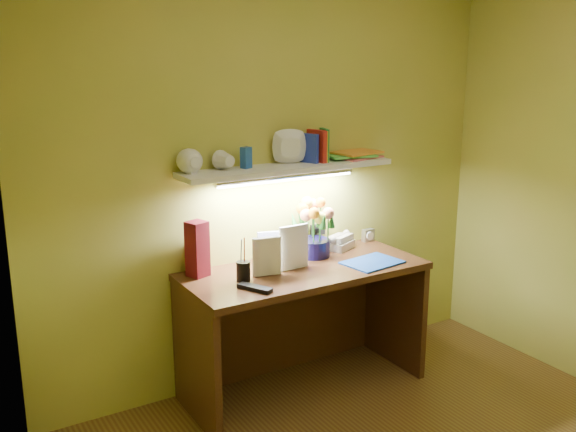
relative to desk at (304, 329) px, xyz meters
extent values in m
cube|color=#3B1E10|center=(0.00, 0.00, 0.00)|extent=(1.40, 0.60, 0.75)
cube|color=#B1B0B5|center=(0.65, 0.25, 0.41)|extent=(0.08, 0.04, 0.08)
cube|color=#5C0D16|center=(-0.57, 0.19, 0.53)|extent=(0.12, 0.12, 0.31)
cylinder|color=black|center=(-0.39, -0.01, 0.47)|extent=(0.10, 0.10, 0.18)
cube|color=black|center=(-0.41, -0.16, 0.39)|extent=(0.13, 0.19, 0.02)
cube|color=#1C4CAD|center=(0.39, -0.13, 0.38)|extent=(0.35, 0.28, 0.01)
imported|color=silver|center=(-0.33, 0.02, 0.48)|extent=(0.16, 0.06, 0.22)
imported|color=white|center=(-0.15, 0.02, 0.50)|extent=(0.19, 0.02, 0.26)
cube|color=white|center=(0.00, 0.18, 0.93)|extent=(1.30, 0.25, 0.03)
imported|color=white|center=(-0.57, 0.16, 0.99)|extent=(0.14, 0.14, 0.10)
imported|color=white|center=(-0.37, 0.17, 0.99)|extent=(0.12, 0.12, 0.10)
imported|color=white|center=(0.02, 0.19, 0.96)|extent=(0.25, 0.25, 0.05)
cube|color=white|center=(-0.58, 0.21, 0.99)|extent=(0.06, 0.05, 0.10)
cube|color=#1C4CAD|center=(-0.25, 0.21, 1.00)|extent=(0.06, 0.06, 0.12)
cube|color=#B02119|center=(0.21, 0.18, 1.03)|extent=(0.03, 0.13, 0.19)
cube|color=yellow|center=(0.23, 0.18, 1.03)|extent=(0.06, 0.12, 0.18)
cube|color=#2032AE|center=(0.15, 0.19, 1.02)|extent=(0.07, 0.12, 0.17)
cube|color=#1A7132|center=(0.25, 0.19, 1.04)|extent=(0.05, 0.13, 0.19)
cube|color=#B02119|center=(0.21, 0.20, 1.03)|extent=(0.06, 0.14, 0.19)
cube|color=#D15C6D|center=(0.50, 0.20, 0.95)|extent=(0.31, 0.25, 0.01)
cube|color=#5CCF4E|center=(0.45, 0.20, 0.96)|extent=(0.32, 0.26, 0.01)
cube|color=orange|center=(0.50, 0.20, 0.97)|extent=(0.31, 0.25, 0.01)
camera|label=1|loc=(-1.87, -2.91, 1.54)|focal=40.00mm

